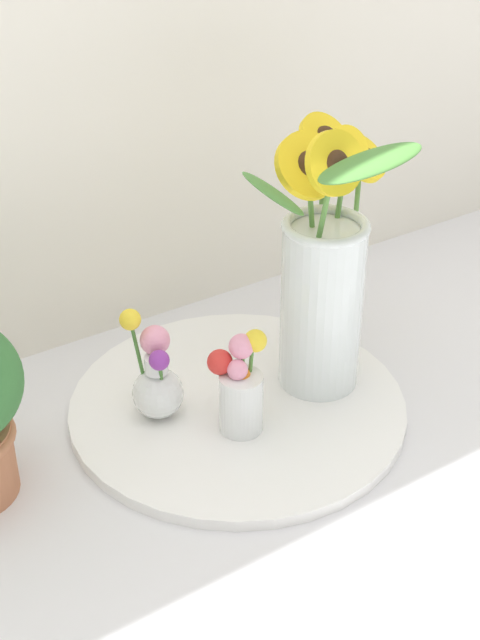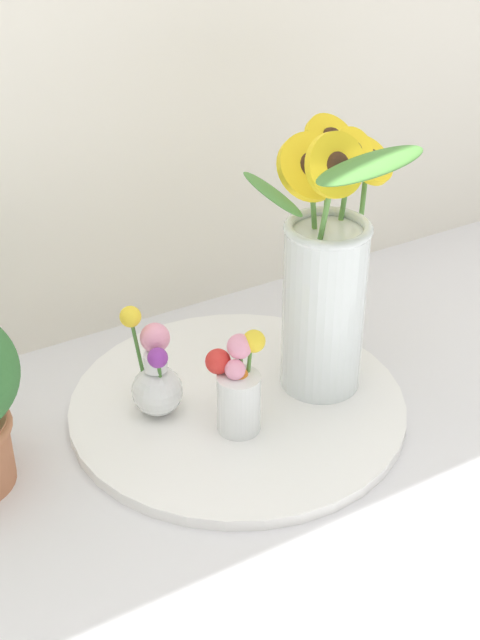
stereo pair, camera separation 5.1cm
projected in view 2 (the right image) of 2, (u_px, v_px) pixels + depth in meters
The scene contains 5 objects.
ground_plane at pixel (266, 441), 1.18m from camera, with size 6.00×6.00×0.00m, color silver.
serving_tray at pixel (240, 405), 1.24m from camera, with size 0.46×0.46×0.02m.
mason_jar_sunflowers at pixel (326, 282), 1.19m from camera, with size 0.27×0.23×0.38m.
vase_small_center at pixel (238, 387), 1.15m from camera, with size 0.07×0.07×0.14m.
vase_bulb_right at pixel (156, 377), 1.18m from camera, with size 0.07×0.08×0.15m.
Camera 2 is at (-0.50, -0.78, 0.76)m, focal length 50.00 mm.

